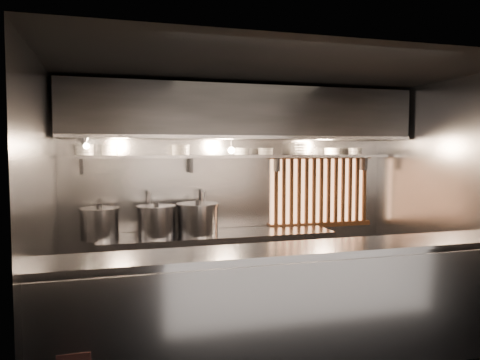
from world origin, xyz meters
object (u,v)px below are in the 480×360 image
pendant_bulb (231,150)px  stock_pot_mid (156,221)px  heat_lamp (84,141)px  stock_pot_right (198,219)px  stock_pot_left (99,223)px

pendant_bulb → stock_pot_mid: pendant_bulb is taller
heat_lamp → stock_pot_right: size_ratio=0.64×
stock_pot_right → stock_pot_left: bearing=177.7°
pendant_bulb → stock_pot_right: pendant_bulb is taller
stock_pot_mid → stock_pot_right: size_ratio=1.16×
stock_pot_mid → heat_lamp: bearing=-163.1°
heat_lamp → stock_pot_right: 1.67m
pendant_bulb → stock_pot_right: size_ratio=0.34×
heat_lamp → stock_pot_right: heat_lamp is taller
heat_lamp → stock_pot_left: 1.03m
pendant_bulb → stock_pot_right: bearing=-168.7°
stock_pot_right → pendant_bulb: bearing=11.3°
pendant_bulb → stock_pot_left: (-1.65, -0.04, -0.87)m
heat_lamp → stock_pot_mid: size_ratio=0.55×
heat_lamp → pendant_bulb: heat_lamp is taller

